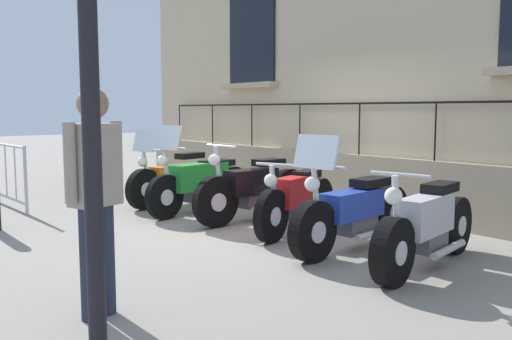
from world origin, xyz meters
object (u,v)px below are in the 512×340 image
Objects in this scene: motorcycle_red at (297,201)px; crowd_barrier at (1,171)px; motorcycle_blue at (354,213)px; motorcycle_green at (200,182)px; motorcycle_black at (254,190)px; pedestrian_standing at (95,189)px; motorcycle_orange at (176,179)px; motorcycle_silver at (427,228)px.

motorcycle_red is 0.76× the size of crowd_barrier.
motorcycle_red is 0.86× the size of motorcycle_blue.
motorcycle_black is at bearing 102.97° from motorcycle_green.
crowd_barrier is (2.30, -5.75, 0.14)m from motorcycle_blue.
motorcycle_orange is at bearing -127.33° from pedestrian_standing.
motorcycle_red is at bearing 95.49° from motorcycle_green.
motorcycle_silver is at bearing 91.52° from motorcycle_green.
motorcycle_orange is 0.98× the size of motorcycle_green.
motorcycle_black is 0.95× the size of motorcycle_blue.
motorcycle_red is (-0.07, 2.91, -0.00)m from motorcycle_orange.
pedestrian_standing reaches higher than motorcycle_orange.
motorcycle_green is at bearing -87.81° from motorcycle_blue.
motorcycle_black reaches higher than motorcycle_red.
motorcycle_green is 0.99× the size of motorcycle_silver.
crowd_barrier is 1.42× the size of pedestrian_standing.
motorcycle_green is at bearing 82.78° from motorcycle_orange.
motorcycle_orange is 1.11× the size of motorcycle_red.
motorcycle_green is at bearing -84.51° from motorcycle_red.
pedestrian_standing is (3.11, 0.14, 0.57)m from motorcycle_blue.
motorcycle_blue is at bearing -177.43° from pedestrian_standing.
pedestrian_standing is at bearing 33.29° from motorcycle_black.
crowd_barrier is at bearing -63.30° from motorcycle_red.
motorcycle_silver is (0.01, 0.97, -0.01)m from motorcycle_blue.
crowd_barrier reaches higher than motorcycle_silver.
motorcycle_black reaches higher than crowd_barrier.
pedestrian_standing reaches higher than motorcycle_green.
pedestrian_standing is (3.23, 2.12, 0.55)m from motorcycle_black.
motorcycle_blue is 1.25× the size of pedestrian_standing.
motorcycle_orange is 0.84× the size of crowd_barrier.
motorcycle_silver is 3.26m from pedestrian_standing.
motorcycle_silver is (0.01, 4.90, -0.01)m from motorcycle_orange.
motorcycle_orange is 1.00× the size of motorcycle_black.
motorcycle_red is at bearing 87.24° from motorcycle_black.
motorcycle_black is 1.99m from motorcycle_blue.
crowd_barrier reaches higher than motorcycle_red.
motorcycle_black is 0.96m from motorcycle_red.
crowd_barrier is at bearing -97.76° from pedestrian_standing.
pedestrian_standing is at bearing 46.50° from motorcycle_green.
motorcycle_orange is 2.91m from motorcycle_red.
motorcycle_red is at bearing 116.70° from crowd_barrier.
motorcycle_orange is 1.19× the size of pedestrian_standing.
motorcycle_blue is (0.12, 1.98, -0.02)m from motorcycle_black.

